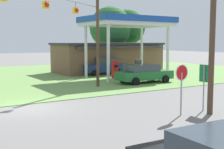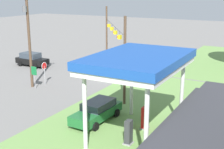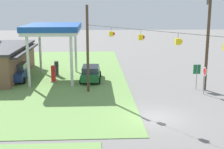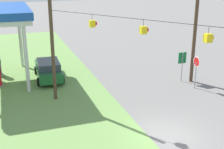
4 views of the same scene
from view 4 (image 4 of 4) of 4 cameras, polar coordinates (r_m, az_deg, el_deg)
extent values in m
plane|color=slate|center=(17.80, 10.05, -10.83)|extent=(160.00, 160.00, 0.00)
cylinder|color=silver|center=(23.33, -15.39, 2.64)|extent=(0.28, 0.28, 5.03)
cylinder|color=silver|center=(29.98, -16.40, 6.01)|extent=(0.28, 0.28, 5.03)
cube|color=gray|center=(26.00, -19.87, -1.88)|extent=(0.71, 0.56, 0.12)
cube|color=black|center=(25.62, -19.68, 0.66)|extent=(0.39, 0.03, 0.24)
cube|color=black|center=(28.28, -19.71, 2.29)|extent=(0.39, 0.03, 0.24)
cube|color=#1E602D|center=(26.44, -11.55, 0.67)|extent=(5.07, 2.03, 0.71)
cube|color=#333D47|center=(25.97, -11.57, 1.82)|extent=(2.81, 1.80, 0.57)
cylinder|color=black|center=(27.97, -13.76, 0.74)|extent=(0.69, 0.24, 0.68)
cylinder|color=black|center=(28.11, -9.92, 1.09)|extent=(0.69, 0.24, 0.68)
cylinder|color=black|center=(25.02, -13.28, -1.34)|extent=(0.69, 0.24, 0.68)
cylinder|color=black|center=(25.18, -9.00, -0.93)|extent=(0.69, 0.24, 0.68)
cylinder|color=#99999E|center=(24.58, 15.01, -0.09)|extent=(0.08, 0.08, 2.10)
cylinder|color=white|center=(24.28, 15.21, 2.25)|extent=(0.80, 0.03, 0.80)
cylinder|color=red|center=(24.28, 15.21, 2.25)|extent=(0.70, 0.03, 0.70)
cylinder|color=gray|center=(25.84, 12.67, 1.35)|extent=(0.07, 0.07, 2.40)
cube|color=#146B33|center=(25.67, 12.73, 2.98)|extent=(0.04, 0.70, 0.90)
cylinder|color=#4C3828|center=(25.12, 15.09, 9.67)|extent=(0.28, 0.28, 10.07)
cylinder|color=#4C3828|center=(21.22, -10.87, 5.52)|extent=(0.24, 0.24, 7.96)
cylinder|color=black|center=(15.75, 11.32, 9.28)|extent=(14.17, 10.02, 0.02)
cylinder|color=black|center=(15.15, 17.28, 7.78)|extent=(0.02, 0.02, 0.35)
cube|color=yellow|center=(15.22, 17.14, 6.39)|extent=(0.32, 0.32, 0.40)
sphere|color=yellow|center=(15.32, 17.66, 6.42)|extent=(0.28, 0.28, 0.28)
cylinder|color=black|center=(16.56, 5.78, 9.37)|extent=(0.02, 0.02, 0.35)
cube|color=yellow|center=(16.62, 5.73, 8.10)|extent=(0.32, 0.32, 0.40)
sphere|color=red|center=(16.69, 6.27, 8.12)|extent=(0.28, 0.28, 0.28)
cylinder|color=black|center=(18.51, -3.68, 10.40)|extent=(0.02, 0.02, 0.35)
cube|color=yellow|center=(18.57, -3.66, 9.25)|extent=(0.32, 0.32, 0.40)
sphere|color=red|center=(18.61, -3.15, 9.29)|extent=(0.28, 0.28, 0.28)
camera|label=1|loc=(26.10, 50.38, 0.56)|focal=50.00mm
camera|label=2|loc=(45.50, -32.37, 17.63)|focal=50.00mm
camera|label=3|loc=(8.49, 133.01, -17.78)|focal=50.00mm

